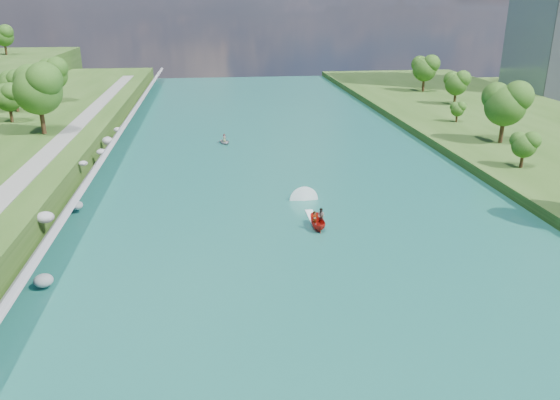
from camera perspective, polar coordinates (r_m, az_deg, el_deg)
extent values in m
plane|color=#2D5119|center=(48.69, 5.00, -9.05)|extent=(260.00, 260.00, 0.00)
cube|color=#175A53|center=(66.54, 1.46, -0.67)|extent=(55.00, 240.00, 0.10)
cube|color=slate|center=(67.29, -20.86, -0.21)|extent=(3.54, 236.00, 4.05)
ellipsoid|color=gray|center=(51.97, -23.48, -7.72)|extent=(1.67, 1.54, 1.14)
ellipsoid|color=gray|center=(60.90, -23.35, -1.67)|extent=(1.86, 1.64, 1.16)
ellipsoid|color=gray|center=(68.47, -20.38, -0.53)|extent=(1.18, 1.44, 0.94)
ellipsoid|color=gray|center=(77.90, -19.88, 3.62)|extent=(1.20, 1.09, 0.68)
ellipsoid|color=gray|center=(85.77, -18.15, 4.79)|extent=(1.53, 1.52, 0.90)
ellipsoid|color=gray|center=(92.74, -17.57, 5.92)|extent=(1.72, 1.65, 1.33)
ellipsoid|color=gray|center=(100.69, -16.60, 7.04)|extent=(1.42, 1.28, 0.88)
cube|color=gray|center=(68.68, -26.42, 0.92)|extent=(3.00, 200.00, 0.10)
ellipsoid|color=#184512|center=(95.04, -23.94, 10.22)|extent=(7.91, 7.91, 13.18)
ellipsoid|color=#184512|center=(107.37, -26.51, 9.41)|extent=(4.83, 4.83, 8.05)
ellipsoid|color=#184512|center=(117.05, -26.04, 10.55)|extent=(5.66, 5.66, 9.44)
ellipsoid|color=#184512|center=(125.57, -22.65, 11.89)|extent=(6.51, 6.51, 10.85)
ellipsoid|color=#184512|center=(83.53, 24.14, 5.13)|extent=(3.67, 3.67, 6.12)
ellipsoid|color=#184512|center=(96.86, 22.47, 8.97)|extent=(7.11, 7.11, 11.85)
ellipsoid|color=#184512|center=(111.75, 18.05, 8.92)|extent=(2.79, 2.79, 4.64)
ellipsoid|color=#184512|center=(130.63, 17.94, 11.38)|extent=(5.33, 5.33, 8.88)
ellipsoid|color=#184512|center=(147.88, 14.87, 12.98)|extent=(6.49, 6.49, 10.82)
ellipsoid|color=#184512|center=(179.39, -26.91, 14.93)|extent=(5.82, 5.82, 9.70)
imported|color=red|center=(60.05, 3.94, -2.28)|extent=(1.47, 3.80, 1.46)
imported|color=#66605B|center=(59.42, 3.64, -1.99)|extent=(0.77, 0.70, 1.77)
imported|color=#66605B|center=(60.42, 4.32, -1.65)|extent=(1.07, 1.05, 1.73)
cube|color=white|center=(63.04, 3.41, -1.84)|extent=(0.90, 5.00, 0.06)
imported|color=gray|center=(96.59, -5.82, 6.10)|extent=(2.84, 3.55, 0.66)
imported|color=#66605B|center=(96.44, -5.84, 6.46)|extent=(0.77, 0.58, 1.40)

